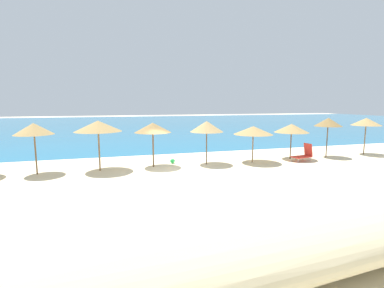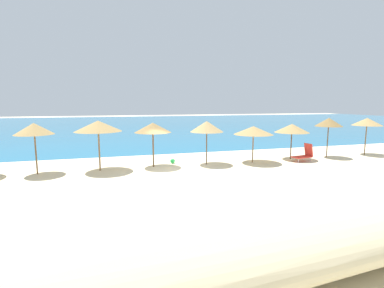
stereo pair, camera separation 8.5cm
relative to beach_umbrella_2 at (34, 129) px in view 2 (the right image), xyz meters
The scene contains 13 objects.
ground_plane 7.95m from the beach_umbrella_2, 14.97° to the right, with size 160.00×160.00×0.00m, color beige.
sea_water 38.04m from the beach_umbrella_2, 78.94° to the left, with size 160.00×66.15×0.01m, color #1E6B93.
dune_ridge 12.62m from the beach_umbrella_2, 63.92° to the right, with size 52.78×4.58×1.75m, color beige.
beach_umbrella_2 is the anchor object (origin of this frame).
beach_umbrella_3 3.34m from the beach_umbrella_2, ahead, with size 2.68×2.68×2.94m.
beach_umbrella_4 6.51m from the beach_umbrella_2, ahead, with size 2.25×2.25×2.75m.
beach_umbrella_5 9.92m from the beach_umbrella_2, ahead, with size 2.14×2.14×2.80m.
beach_umbrella_6 13.08m from the beach_umbrella_2, ahead, with size 2.59×2.59×2.43m.
beach_umbrella_7 16.24m from the beach_umbrella_2, ahead, with size 2.38×2.38×2.49m.
beach_umbrella_8 19.21m from the beach_umbrella_2, ahead, with size 1.92×1.92×2.88m.
beach_umbrella_9 22.79m from the beach_umbrella_2, ahead, with size 2.14×2.14×2.82m.
lounge_chair_1 16.80m from the beach_umbrella_2, ahead, with size 1.44×0.86×1.20m.
beach_ball 8.25m from the beach_umbrella_2, ahead, with size 0.31×0.31×0.31m, color green.
Camera 2 is at (-3.30, -15.27, 3.92)m, focal length 26.55 mm.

